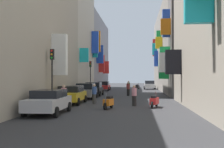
% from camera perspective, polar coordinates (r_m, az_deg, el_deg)
% --- Properties ---
extents(ground_plane, '(140.00, 140.00, 0.00)m').
position_cam_1_polar(ground_plane, '(34.00, 2.50, -4.27)').
color(ground_plane, '#2D2D30').
extents(building_left_mid_a, '(7.00, 11.69, 18.76)m').
position_cam_1_polar(building_left_mid_a, '(39.15, -9.22, 10.00)').
color(building_left_mid_a, '#B2A899').
rests_on(building_left_mid_a, ground).
extents(building_left_mid_b, '(7.08, 20.77, 12.69)m').
position_cam_1_polar(building_left_mid_b, '(54.49, -4.99, 3.79)').
color(building_left_mid_b, gray).
rests_on(building_left_mid_b, ground).
extents(building_right_mid_b, '(7.25, 3.74, 17.54)m').
position_cam_1_polar(building_right_mid_b, '(33.78, 16.21, 10.57)').
color(building_right_mid_b, slate).
rests_on(building_right_mid_b, ground).
extents(building_right_mid_c, '(6.98, 29.50, 13.04)m').
position_cam_1_polar(building_right_mid_c, '(49.76, 12.58, 4.43)').
color(building_right_mid_c, gray).
rests_on(building_right_mid_c, ground).
extents(parked_car_silver, '(1.95, 4.40, 1.43)m').
position_cam_1_polar(parked_car_silver, '(17.77, -12.23, -5.19)').
color(parked_car_silver, '#B7B7BC').
rests_on(parked_car_silver, ground).
extents(parked_car_black, '(2.01, 4.06, 1.57)m').
position_cam_1_polar(parked_car_black, '(34.34, -3.59, -2.88)').
color(parked_car_black, black).
rests_on(parked_car_black, ground).
extents(parked_car_red, '(1.91, 4.12, 1.47)m').
position_cam_1_polar(parked_car_red, '(47.33, -1.60, -2.30)').
color(parked_car_red, '#B21E1E').
rests_on(parked_car_red, ground).
extents(parked_car_grey, '(1.97, 4.11, 1.56)m').
position_cam_1_polar(parked_car_grey, '(29.44, -5.13, -3.27)').
color(parked_car_grey, slate).
rests_on(parked_car_grey, ground).
extents(parked_car_white, '(2.00, 4.03, 1.54)m').
position_cam_1_polar(parked_car_white, '(52.88, 7.31, -2.08)').
color(parked_car_white, white).
rests_on(parked_car_white, ground).
extents(parked_car_yellow, '(2.02, 4.43, 1.46)m').
position_cam_1_polar(parked_car_yellow, '(24.24, -7.99, -3.93)').
color(parked_car_yellow, gold).
rests_on(parked_car_yellow, ground).
extents(scooter_orange, '(0.67, 1.73, 1.13)m').
position_cam_1_polar(scooter_orange, '(20.13, -0.69, -5.51)').
color(scooter_orange, orange).
rests_on(scooter_orange, ground).
extents(scooter_black, '(0.76, 1.70, 1.13)m').
position_cam_1_polar(scooter_black, '(51.91, 4.98, -2.49)').
color(scooter_black, black).
rests_on(scooter_black, ground).
extents(scooter_red, '(0.74, 1.95, 1.13)m').
position_cam_1_polar(scooter_red, '(21.24, 8.22, -5.24)').
color(scooter_red, red).
rests_on(scooter_red, ground).
extents(pedestrian_crossing, '(0.44, 0.44, 1.69)m').
position_cam_1_polar(pedestrian_crossing, '(36.97, 3.25, -2.67)').
color(pedestrian_crossing, black).
rests_on(pedestrian_crossing, ground).
extents(pedestrian_near_left, '(0.51, 0.51, 1.60)m').
position_cam_1_polar(pedestrian_near_left, '(34.23, 3.16, -2.92)').
color(pedestrian_near_left, black).
rests_on(pedestrian_near_left, ground).
extents(pedestrian_near_right, '(0.54, 0.54, 1.57)m').
position_cam_1_polar(pedestrian_near_right, '(22.35, 4.34, -4.20)').
color(pedestrian_near_right, black).
rests_on(pedestrian_near_right, ground).
extents(pedestrian_mid_street, '(0.49, 0.49, 1.65)m').
position_cam_1_polar(pedestrian_mid_street, '(20.40, -9.37, -4.42)').
color(pedestrian_mid_street, black).
rests_on(pedestrian_mid_street, ground).
extents(pedestrian_far_away, '(0.43, 0.43, 1.61)m').
position_cam_1_polar(pedestrian_far_away, '(24.03, -3.47, -3.90)').
color(pedestrian_far_away, '#383838').
rests_on(pedestrian_far_away, ground).
extents(traffic_light_near_corner, '(0.26, 0.34, 4.19)m').
position_cam_1_polar(traffic_light_near_corner, '(21.39, -11.58, 1.21)').
color(traffic_light_near_corner, '#2D2D2D').
rests_on(traffic_light_near_corner, ground).
extents(traffic_light_far_corner, '(0.26, 0.34, 4.24)m').
position_cam_1_polar(traffic_light_far_corner, '(38.06, -4.22, 0.48)').
color(traffic_light_far_corner, '#2D2D2D').
rests_on(traffic_light_far_corner, ground).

